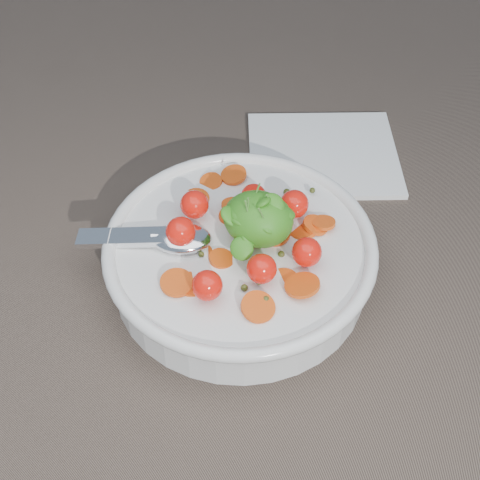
% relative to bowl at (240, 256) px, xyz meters
% --- Properties ---
extents(ground, '(6.00, 6.00, 0.00)m').
position_rel_bowl_xyz_m(ground, '(0.02, -0.02, -0.03)').
color(ground, brown).
rests_on(ground, ground).
extents(bowl, '(0.26, 0.24, 0.10)m').
position_rel_bowl_xyz_m(bowl, '(0.00, 0.00, 0.00)').
color(bowl, white).
rests_on(bowl, ground).
extents(napkin, '(0.20, 0.19, 0.01)m').
position_rel_bowl_xyz_m(napkin, '(0.02, 0.19, -0.03)').
color(napkin, white).
rests_on(napkin, ground).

